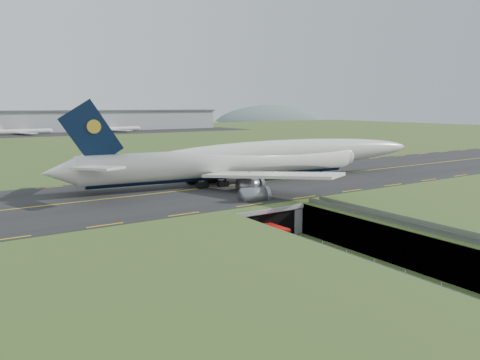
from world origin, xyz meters
TOP-DOWN VIEW (x-y plane):
  - ground at (0.00, 0.00)m, footprint 900.00×900.00m
  - airfield_deck at (0.00, 0.00)m, footprint 800.00×800.00m
  - trench_road at (0.00, -7.50)m, footprint 12.00×75.00m
  - taxiway at (0.00, 33.00)m, footprint 800.00×44.00m
  - tunnel_portal at (0.00, 16.71)m, footprint 17.00×22.30m
  - guideway at (11.00, -19.11)m, footprint 3.00×53.00m
  - jumbo_jet at (14.83, 34.77)m, footprint 100.98×63.49m
  - shuttle_tram at (-1.31, 6.01)m, footprint 3.31×7.94m
  - cargo_terminal at (-0.10, 299.41)m, footprint 320.00×67.00m
  - distant_hills at (64.38, 430.00)m, footprint 700.00×91.00m

SIDE VIEW (x-z plane):
  - distant_hills at x=64.38m, z-range -34.00..26.00m
  - ground at x=0.00m, z-range 0.00..0.00m
  - trench_road at x=0.00m, z-range 0.00..0.20m
  - shuttle_tram at x=-1.31m, z-range 0.16..3.34m
  - airfield_deck at x=0.00m, z-range 0.00..6.00m
  - tunnel_portal at x=0.00m, z-range 0.33..6.33m
  - guideway at x=11.00m, z-range 1.80..8.85m
  - taxiway at x=0.00m, z-range 6.00..6.18m
  - jumbo_jet at x=14.83m, z-range 1.14..22.26m
  - cargo_terminal at x=-0.10m, z-range 6.16..21.76m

